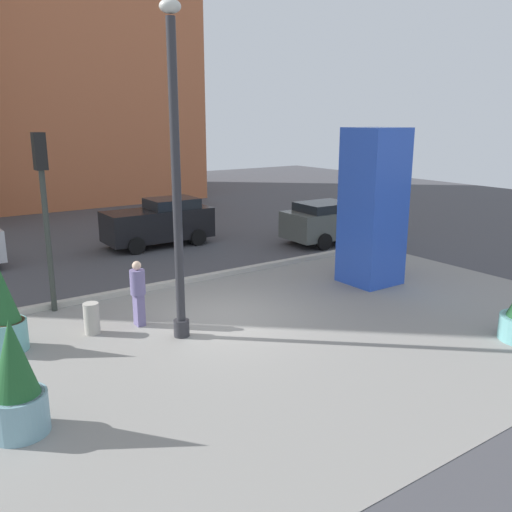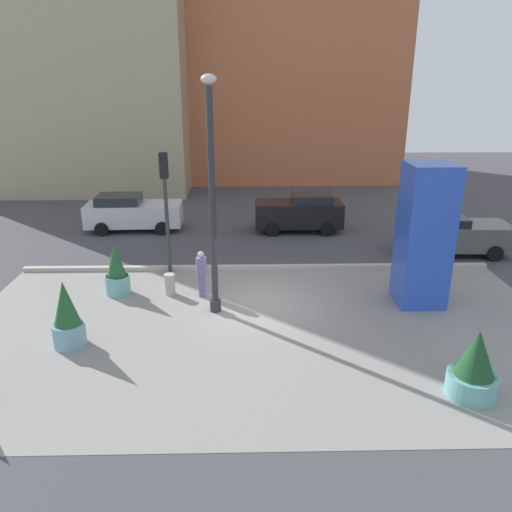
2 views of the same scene
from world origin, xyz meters
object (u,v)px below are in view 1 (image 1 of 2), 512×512
object	(u,v)px
art_pillar_blue	(373,207)
potted_plant_near_left	(16,384)
car_far_lane	(335,221)
concrete_bollard	(92,319)
traffic_light_corner	(43,193)
car_intersection	(160,222)
lamp_post	(176,184)
potted_plant_curbside	(5,316)
pedestrian_by_curb	(138,290)

from	to	relation	value
art_pillar_blue	potted_plant_near_left	world-z (taller)	art_pillar_blue
art_pillar_blue	car_far_lane	bearing A→B (deg)	57.89
concrete_bollard	traffic_light_corner	bearing A→B (deg)	97.93
potted_plant_near_left	concrete_bollard	size ratio (longest dim) A/B	2.59
potted_plant_near_left	car_intersection	distance (m)	13.23
traffic_light_corner	car_intersection	size ratio (longest dim) A/B	1.09
lamp_post	potted_plant_curbside	bearing A→B (deg)	157.32
concrete_bollard	art_pillar_blue	bearing A→B (deg)	-5.36
potted_plant_curbside	concrete_bollard	size ratio (longest dim) A/B	2.43
art_pillar_blue	pedestrian_by_curb	xyz separation A→B (m)	(-7.19, 0.65, -1.42)
potted_plant_curbside	pedestrian_by_curb	xyz separation A→B (m)	(2.91, -0.24, 0.10)
art_pillar_blue	potted_plant_near_left	size ratio (longest dim) A/B	2.38
potted_plant_near_left	traffic_light_corner	size ratio (longest dim) A/B	0.43
pedestrian_by_curb	traffic_light_corner	bearing A→B (deg)	122.20
traffic_light_corner	car_far_lane	size ratio (longest dim) A/B	1.02
concrete_bollard	car_far_lane	size ratio (longest dim) A/B	0.17
concrete_bollard	car_intersection	size ratio (longest dim) A/B	0.18
potted_plant_curbside	car_far_lane	size ratio (longest dim) A/B	0.41
art_pillar_blue	potted_plant_curbside	world-z (taller)	art_pillar_blue
traffic_light_corner	pedestrian_by_curb	distance (m)	3.43
concrete_bollard	car_far_lane	distance (m)	12.03
traffic_light_corner	car_far_lane	world-z (taller)	traffic_light_corner
traffic_light_corner	pedestrian_by_curb	size ratio (longest dim) A/B	2.82
potted_plant_curbside	pedestrian_by_curb	world-z (taller)	potted_plant_curbside
lamp_post	car_far_lane	bearing A→B (deg)	28.88
art_pillar_blue	traffic_light_corner	world-z (taller)	art_pillar_blue
lamp_post	car_intersection	xyz separation A→B (m)	(3.61, 8.77, -2.58)
car_far_lane	concrete_bollard	bearing A→B (deg)	-160.43
car_intersection	potted_plant_near_left	bearing A→B (deg)	-124.81
potted_plant_near_left	concrete_bollard	world-z (taller)	potted_plant_near_left
car_far_lane	car_intersection	world-z (taller)	car_intersection
potted_plant_curbside	traffic_light_corner	world-z (taller)	traffic_light_corner
car_far_lane	car_intersection	size ratio (longest dim) A/B	1.08
potted_plant_curbside	pedestrian_by_curb	distance (m)	2.92
pedestrian_by_curb	car_far_lane	bearing A→B (deg)	22.15
car_far_lane	pedestrian_by_curb	distance (m)	11.02
pedestrian_by_curb	potted_plant_near_left	bearing A→B (deg)	-136.17
art_pillar_blue	car_far_lane	xyz separation A→B (m)	(3.02, 4.80, -1.46)
pedestrian_by_curb	concrete_bollard	bearing A→B (deg)	173.36
potted_plant_curbside	potted_plant_near_left	bearing A→B (deg)	-98.26
potted_plant_curbside	pedestrian_by_curb	bearing A→B (deg)	-4.73
car_far_lane	traffic_light_corner	bearing A→B (deg)	-170.61
art_pillar_blue	pedestrian_by_curb	world-z (taller)	art_pillar_blue
potted_plant_near_left	pedestrian_by_curb	bearing A→B (deg)	43.83
lamp_post	potted_plant_near_left	size ratio (longest dim) A/B	3.69
lamp_post	concrete_bollard	world-z (taller)	lamp_post
concrete_bollard	traffic_light_corner	size ratio (longest dim) A/B	0.17
potted_plant_near_left	potted_plant_curbside	bearing A→B (deg)	81.74
traffic_light_corner	pedestrian_by_curb	world-z (taller)	traffic_light_corner
art_pillar_blue	car_intersection	bearing A→B (deg)	110.44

